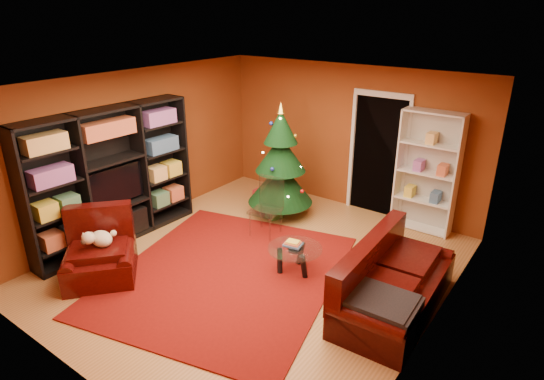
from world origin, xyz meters
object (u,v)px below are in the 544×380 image
Objects in this scene: dog at (102,239)px; christmas_tree at (281,162)px; coffee_table at (295,260)px; gift_box_teal at (277,193)px; sofa at (397,278)px; media_unit at (112,177)px; gift_box_red at (261,195)px; white_bookshelf at (427,173)px; gift_box_green at (274,211)px; armchair at (99,253)px; acrylic_chair at (265,211)px; rug at (226,273)px.

christmas_tree is at bearing 26.91° from dog.
gift_box_teal is at bearing 131.08° from coffee_table.
media_unit is at bearing 99.45° from sofa.
white_bookshelf reaches higher than gift_box_red.
dog is at bearing 113.06° from sofa.
gift_box_green is 0.31× the size of coffee_table.
sofa is (3.15, -1.90, 0.28)m from gift_box_teal.
coffee_table is (2.08, 1.69, -0.19)m from armchair.
white_bookshelf is at bearing 9.67° from sofa.
gift_box_red is 0.27× the size of acrylic_chair.
gift_box_green is 2.66m from white_bookshelf.
christmas_tree reaches higher than coffee_table.
acrylic_chair is at bearing -61.84° from gift_box_teal.
gift_box_green is at bearing 63.53° from sofa.
gift_box_teal reaches higher than gift_box_red.
sofa is at bearing 16.55° from rug.
media_unit is 11.74× the size of gift_box_red.
christmas_tree reaches higher than gift_box_teal.
armchair is at bearing -105.05° from gift_box_green.
armchair is (0.75, -0.86, -0.68)m from media_unit.
gift_box_green is at bearing -153.27° from white_bookshelf.
rug is 3.45× the size of armchair.
media_unit is 11.74× the size of gift_box_green.
christmas_tree is (-0.53, 2.08, 0.99)m from rug.
media_unit is 2.89m from gift_box_red.
gift_box_green is 0.76m from acrylic_chair.
coffee_table is at bearing 39.48° from rug.
acrylic_chair is at bearing 101.59° from rug.
rug is 2.73m from gift_box_teal.
white_bookshelf reaches higher than armchair.
rug is 3.90× the size of acrylic_chair.
sofa is at bearing -77.87° from white_bookshelf.
acrylic_chair reaches higher than dog.
white_bookshelf is (1.71, 3.01, 0.99)m from rug.
armchair is (-0.81, -3.16, -0.61)m from christmas_tree.
gift_box_green and gift_box_red have the same top height.
gift_box_red is 0.24× the size of armchair.
media_unit reaches higher than christmas_tree.
sofa is at bearing 13.28° from media_unit.
rug is at bearing -63.40° from gift_box_red.
media_unit is 3.14m from gift_box_teal.
media_unit reaches higher than armchair.
white_bookshelf is (2.25, 0.93, 0.01)m from christmas_tree.
acrylic_chair reaches higher than rug.
sofa reaches higher than dog.
gift_box_green is 0.24× the size of armchair.
coffee_table is (2.09, 1.62, -0.37)m from dog.
white_bookshelf reaches higher than christmas_tree.
christmas_tree is 2.68× the size of coffee_table.
gift_box_teal is at bearing 110.36° from rug.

